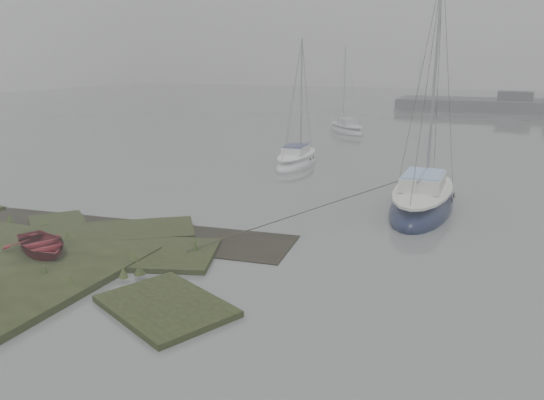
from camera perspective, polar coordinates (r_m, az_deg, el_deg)
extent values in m
plane|color=slate|center=(42.51, 11.64, 6.00)|extent=(160.00, 160.00, 0.00)
cube|color=#424247|center=(72.44, 24.63, 9.70)|extent=(4.00, 3.00, 2.20)
ellipsoid|color=#121A37|center=(24.22, 15.84, -0.66)|extent=(2.59, 7.75, 1.88)
ellipsoid|color=silver|center=(24.03, 15.97, 1.06)|extent=(2.08, 6.75, 0.53)
cube|color=silver|center=(23.61, 15.94, 1.98)|extent=(1.68, 2.66, 0.55)
cube|color=#96BBE8|center=(23.55, 15.99, 2.71)|extent=(1.56, 2.44, 0.09)
cylinder|color=#939399|center=(24.38, 17.11, 12.61)|extent=(0.12, 0.12, 8.84)
cylinder|color=#939399|center=(23.33, 15.92, 2.61)|extent=(0.12, 3.09, 0.10)
ellipsoid|color=white|center=(33.07, 2.68, 3.95)|extent=(2.15, 5.89, 1.41)
ellipsoid|color=white|center=(32.96, 2.70, 4.91)|extent=(1.73, 5.13, 0.40)
cube|color=white|center=(32.67, 2.57, 5.45)|extent=(1.33, 2.04, 0.42)
cube|color=navy|center=(32.63, 2.57, 5.85)|extent=(1.24, 1.87, 0.07)
cylinder|color=#939399|center=(33.24, 3.18, 11.27)|extent=(0.09, 0.09, 6.65)
cylinder|color=#939399|center=(32.48, 2.48, 5.81)|extent=(0.17, 2.33, 0.07)
ellipsoid|color=#B3BABE|center=(48.27, 8.00, 7.33)|extent=(5.08, 5.65, 1.39)
ellipsoid|color=silver|center=(48.20, 8.02, 7.99)|extent=(4.33, 4.83, 0.39)
cube|color=silver|center=(47.94, 8.16, 8.36)|extent=(2.20, 2.30, 0.41)
cube|color=#A8ACB4|center=(47.91, 8.17, 8.63)|extent=(2.03, 2.12, 0.07)
cylinder|color=#939399|center=(48.58, 7.82, 12.28)|extent=(0.09, 0.09, 6.56)
cylinder|color=#939399|center=(47.77, 8.25, 8.61)|extent=(1.51, 1.83, 0.07)
ellipsoid|color=silver|center=(75.42, 15.81, 9.64)|extent=(5.24, 3.58, 1.22)
ellipsoid|color=silver|center=(75.38, 15.83, 10.01)|extent=(4.52, 3.01, 0.34)
cube|color=silver|center=(75.25, 15.99, 10.22)|extent=(2.01, 1.69, 0.36)
cube|color=#B5BBC0|center=(75.23, 16.00, 10.37)|extent=(1.85, 1.57, 0.06)
cylinder|color=#939399|center=(75.54, 15.58, 12.40)|extent=(0.08, 0.08, 5.72)
cylinder|color=#939399|center=(75.16, 16.09, 10.36)|extent=(1.85, 0.89, 0.06)
imported|color=maroon|center=(19.10, -23.58, -4.40)|extent=(3.35, 3.00, 0.57)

